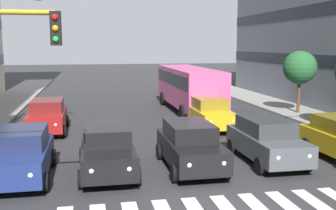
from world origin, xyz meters
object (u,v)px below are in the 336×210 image
(car_2, at_px, (190,145))
(car_row2_1, at_px, (209,113))
(car_3, at_px, (107,149))
(bus_behind_traffic, at_px, (188,84))
(car_row2_0, at_px, (48,116))
(car_1, at_px, (266,140))
(car_4, at_px, (22,154))
(street_tree_2, at_px, (300,68))

(car_2, distance_m, car_row2_1, 7.48)
(car_2, height_order, car_3, same)
(bus_behind_traffic, bearing_deg, car_row2_1, 86.87)
(bus_behind_traffic, bearing_deg, car_row2_0, 31.26)
(car_1, relative_size, car_4, 1.00)
(car_1, distance_m, car_row2_1, 6.69)
(car_1, bearing_deg, bus_behind_traffic, -90.00)
(car_2, xyz_separation_m, car_row2_0, (5.84, -7.70, 0.00))
(car_3, bearing_deg, street_tree_2, -141.68)
(bus_behind_traffic, bearing_deg, street_tree_2, 156.63)
(car_3, xyz_separation_m, car_row2_0, (2.78, -7.72, 0.00))
(car_4, height_order, bus_behind_traffic, bus_behind_traffic)
(car_row2_1, bearing_deg, car_row2_0, -5.04)
(street_tree_2, bearing_deg, car_3, 38.32)
(car_3, distance_m, car_4, 2.91)
(car_4, bearing_deg, car_1, -177.79)
(car_2, relative_size, car_4, 1.00)
(car_1, xyz_separation_m, car_4, (9.13, 0.35, 0.00))
(car_1, distance_m, bus_behind_traffic, 12.94)
(car_1, bearing_deg, street_tree_2, -124.13)
(bus_behind_traffic, xyz_separation_m, street_tree_2, (-6.77, 2.92, 1.26))
(car_1, xyz_separation_m, car_3, (6.22, 0.28, 0.00))
(car_1, height_order, street_tree_2, street_tree_2)
(car_3, distance_m, car_row2_0, 8.21)
(car_3, bearing_deg, car_1, -177.40)
(car_row2_1, bearing_deg, street_tree_2, -155.07)
(car_row2_0, bearing_deg, street_tree_2, -170.85)
(car_4, bearing_deg, car_row2_0, -90.98)
(car_3, bearing_deg, car_4, 1.38)
(car_row2_1, relative_size, bus_behind_traffic, 0.42)
(car_4, relative_size, bus_behind_traffic, 0.42)
(car_3, height_order, car_row2_0, same)
(car_row2_0, bearing_deg, bus_behind_traffic, -148.74)
(car_4, distance_m, bus_behind_traffic, 16.13)
(car_2, relative_size, car_row2_0, 1.00)
(car_row2_1, bearing_deg, car_3, 49.80)
(car_1, relative_size, car_2, 1.00)
(car_1, bearing_deg, car_row2_1, -87.08)
(car_1, xyz_separation_m, car_2, (3.16, 0.25, 0.00))
(car_2, height_order, car_row2_1, same)
(bus_behind_traffic, distance_m, street_tree_2, 7.48)
(car_row2_0, height_order, car_row2_1, same)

